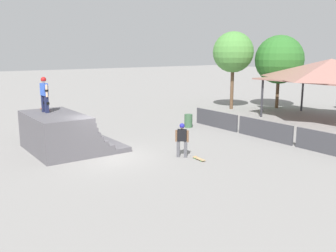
% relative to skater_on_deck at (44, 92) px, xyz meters
% --- Properties ---
extents(ground_plane, '(160.00, 160.00, 0.00)m').
position_rel_skater_on_deck_xyz_m(ground_plane, '(2.99, 1.77, -2.88)').
color(ground_plane, gray).
extents(quarter_pipe_ramp, '(4.38, 4.20, 1.87)m').
position_rel_skater_on_deck_xyz_m(quarter_pipe_ramp, '(0.75, 0.50, -2.04)').
color(quarter_pipe_ramp, '#565459').
rests_on(quarter_pipe_ramp, ground).
extents(skater_on_deck, '(0.76, 0.29, 1.76)m').
position_rel_skater_on_deck_xyz_m(skater_on_deck, '(0.00, 0.00, 0.00)').
color(skater_on_deck, '#1E2347').
rests_on(skater_on_deck, quarter_pipe_ramp).
extents(skateboard_on_deck, '(0.86, 0.29, 0.09)m').
position_rel_skater_on_deck_xyz_m(skateboard_on_deck, '(-0.57, 0.16, -0.95)').
color(skateboard_on_deck, green).
rests_on(skateboard_on_deck, quarter_pipe_ramp).
extents(bystander_walking, '(0.51, 0.53, 1.61)m').
position_rel_skater_on_deck_xyz_m(bystander_walking, '(5.12, 4.64, -1.94)').
color(bystander_walking, '#4C4C51').
rests_on(bystander_walking, ground).
extents(skateboard_on_ground, '(0.77, 0.24, 0.09)m').
position_rel_skater_on_deck_xyz_m(skateboard_on_ground, '(5.92, 5.00, -2.83)').
color(skateboard_on_ground, green).
rests_on(skateboard_on_ground, ground).
extents(barrier_fence, '(11.77, 0.12, 1.05)m').
position_rel_skater_on_deck_xyz_m(barrier_fence, '(4.90, 10.64, -2.36)').
color(barrier_fence, '#3D3D42').
rests_on(barrier_fence, ground).
extents(pavilion_shelter, '(8.98, 5.75, 4.35)m').
position_rel_skater_on_deck_xyz_m(pavilion_shelter, '(3.80, 18.48, 0.68)').
color(pavilion_shelter, '#2D2D33').
rests_on(pavilion_shelter, ground).
extents(tree_beside_pavilion, '(4.09, 4.09, 6.18)m').
position_rel_skater_on_deck_xyz_m(tree_beside_pavilion, '(-2.28, 20.63, 1.24)').
color(tree_beside_pavilion, brown).
rests_on(tree_beside_pavilion, ground).
extents(tree_far_back, '(3.36, 3.36, 6.44)m').
position_rel_skater_on_deck_xyz_m(tree_far_back, '(-4.12, 16.99, 1.86)').
color(tree_far_back, brown).
rests_on(tree_far_back, ground).
extents(trash_bin, '(0.52, 0.52, 0.85)m').
position_rel_skater_on_deck_xyz_m(trash_bin, '(-0.14, 9.18, -2.46)').
color(trash_bin, '#385B3D').
rests_on(trash_bin, ground).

